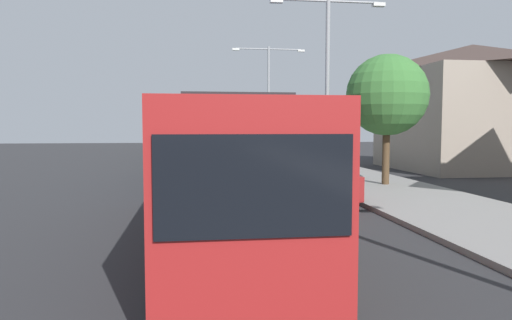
% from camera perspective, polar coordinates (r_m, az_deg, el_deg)
% --- Properties ---
extents(bus_lead, '(2.58, 11.31, 3.21)m').
position_cam_1_polar(bus_lead, '(10.96, -3.97, -1.12)').
color(bus_lead, maroon).
rests_on(bus_lead, ground_plane).
extents(bus_second_in_line, '(2.58, 11.26, 3.21)m').
position_cam_1_polar(bus_second_in_line, '(23.12, -5.92, 1.61)').
color(bus_second_in_line, '#284C8C').
rests_on(bus_second_in_line, ground_plane).
extents(bus_middle, '(2.58, 10.74, 3.21)m').
position_cam_1_polar(bus_middle, '(35.23, -6.52, 2.45)').
color(bus_middle, '#33724C').
rests_on(bus_middle, ground_plane).
extents(bus_fourth_in_line, '(2.58, 12.20, 3.21)m').
position_cam_1_polar(bus_fourth_in_line, '(47.61, -6.82, 2.87)').
color(bus_fourth_in_line, '#33724C').
rests_on(bus_fourth_in_line, ground_plane).
extents(bus_rear, '(2.58, 11.57, 3.21)m').
position_cam_1_polar(bus_rear, '(60.96, -7.00, 3.13)').
color(bus_rear, '#33724C').
rests_on(bus_rear, ground_plane).
extents(bus_tail_end, '(2.58, 11.72, 3.21)m').
position_cam_1_polar(bus_tail_end, '(73.98, -7.12, 3.29)').
color(bus_tail_end, '#33724C').
rests_on(bus_tail_end, ground_plane).
extents(white_suv, '(1.86, 4.99, 1.90)m').
position_cam_1_polar(white_suv, '(17.13, 7.25, -1.47)').
color(white_suv, maroon).
rests_on(white_suv, ground_plane).
extents(box_truck_oncoming, '(2.35, 7.01, 3.15)m').
position_cam_1_polar(box_truck_oncoming, '(73.25, -9.70, 3.26)').
color(box_truck_oncoming, navy).
rests_on(box_truck_oncoming, ground_plane).
extents(streetlamp_mid, '(5.31, 0.28, 8.39)m').
position_cam_1_polar(streetlamp_mid, '(21.91, 8.71, 10.73)').
color(streetlamp_mid, gray).
rests_on(streetlamp_mid, sidewalk).
extents(streetlamp_far, '(5.89, 0.28, 8.98)m').
position_cam_1_polar(streetlamp_far, '(38.32, 1.54, 8.44)').
color(streetlamp_far, gray).
rests_on(streetlamp_far, sidewalk).
extents(roadside_tree, '(3.53, 3.53, 5.68)m').
position_cam_1_polar(roadside_tree, '(21.32, 15.69, 7.59)').
color(roadside_tree, '#4C3823').
rests_on(roadside_tree, sidewalk).
extents(house_distant_gabled, '(9.40, 9.64, 7.75)m').
position_cam_1_polar(house_distant_gabled, '(32.24, 24.72, 5.96)').
color(house_distant_gabled, gray).
rests_on(house_distant_gabled, ground_plane).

